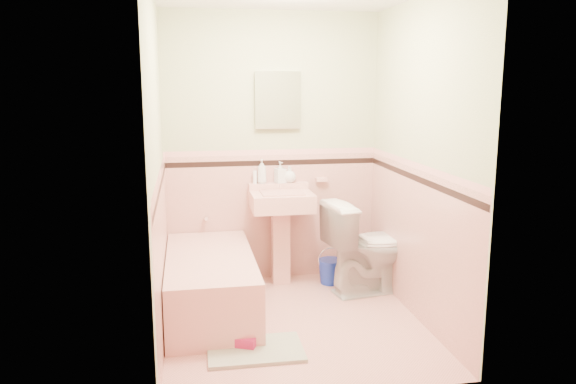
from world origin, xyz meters
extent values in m
plane|color=#E4A095|center=(0.00, 0.00, 0.00)|extent=(2.20, 2.20, 0.00)
plane|color=beige|center=(0.00, 1.10, 1.25)|extent=(2.50, 0.00, 2.50)
plane|color=beige|center=(0.00, -1.10, 1.25)|extent=(2.50, 0.00, 2.50)
plane|color=beige|center=(-1.00, 0.00, 1.25)|extent=(0.00, 2.50, 2.50)
plane|color=beige|center=(1.00, 0.00, 1.25)|extent=(0.00, 2.50, 2.50)
plane|color=#E7A59B|center=(0.00, 1.09, 0.60)|extent=(2.00, 0.00, 2.00)
plane|color=#E7A59B|center=(0.00, -1.09, 0.60)|extent=(2.00, 0.00, 2.00)
plane|color=#E7A59B|center=(-0.99, 0.00, 0.60)|extent=(0.00, 2.20, 2.20)
plane|color=#E7A59B|center=(0.99, 0.00, 0.60)|extent=(0.00, 2.20, 2.20)
plane|color=black|center=(0.00, 1.08, 1.12)|extent=(2.00, 0.00, 2.00)
plane|color=black|center=(0.00, -1.08, 1.12)|extent=(2.00, 0.00, 2.00)
plane|color=black|center=(-0.98, 0.00, 1.12)|extent=(0.00, 2.20, 2.20)
plane|color=black|center=(0.98, 0.00, 1.12)|extent=(0.00, 2.20, 2.20)
plane|color=pink|center=(0.00, 1.08, 1.22)|extent=(2.00, 0.00, 2.00)
plane|color=pink|center=(0.00, -1.08, 1.22)|extent=(2.00, 0.00, 2.00)
plane|color=pink|center=(-0.98, 0.00, 1.22)|extent=(0.00, 2.20, 2.20)
plane|color=pink|center=(0.98, 0.00, 1.22)|extent=(0.00, 2.20, 2.20)
cube|color=#DF9F95|center=(-0.63, 0.33, 0.23)|extent=(0.70, 1.50, 0.45)
cylinder|color=silver|center=(-0.63, 1.05, 0.63)|extent=(0.04, 0.12, 0.04)
cylinder|color=silver|center=(0.05, 1.00, 0.95)|extent=(0.02, 0.02, 0.10)
cube|color=white|center=(0.05, 1.07, 1.70)|extent=(0.41, 0.04, 0.51)
cube|color=#DF9F95|center=(0.47, 1.06, 0.95)|extent=(0.11, 0.06, 0.04)
imported|color=#B2B2B2|center=(-0.11, 1.04, 1.05)|extent=(0.10, 0.10, 0.22)
imported|color=#B2B2B2|center=(0.07, 1.04, 1.04)|extent=(0.11, 0.11, 0.20)
imported|color=#B2B2B2|center=(0.16, 1.04, 1.01)|extent=(0.13, 0.13, 0.15)
cylinder|color=white|center=(-0.17, 1.04, 1.00)|extent=(0.04, 0.04, 0.12)
imported|color=white|center=(0.81, 0.55, 0.42)|extent=(0.90, 0.61, 0.84)
cube|color=#9DAB8E|center=(-0.36, -0.45, 0.01)|extent=(0.67, 0.45, 0.03)
cube|color=#BF1E59|center=(-0.43, -0.41, 0.06)|extent=(0.18, 0.14, 0.07)
camera|label=1|loc=(-0.79, -4.13, 1.86)|focal=35.41mm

